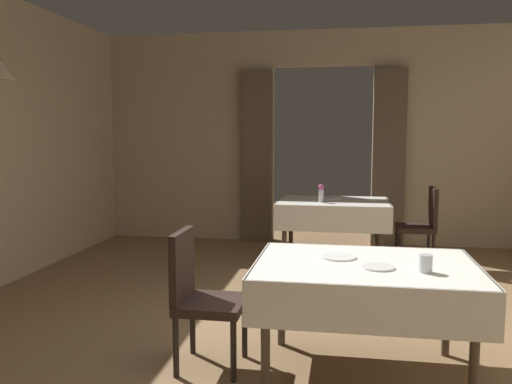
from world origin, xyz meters
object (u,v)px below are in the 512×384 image
object	(u,v)px
dining_table_far	(333,209)
plate_mid_a	(339,257)
chair_mid_left	(199,292)
chair_far_right	(422,222)
glass_mid_b	(425,263)
dining_table_mid	(365,277)
plate_far_b	(333,198)
flower_vase_far	(321,192)
plate_mid_c	(378,267)

from	to	relation	value
dining_table_far	plate_mid_a	distance (m)	2.98
chair_mid_left	chair_far_right	world-z (taller)	same
dining_table_far	chair_mid_left	xyz separation A→B (m)	(-0.82, -3.14, -0.14)
glass_mid_b	dining_table_far	bearing A→B (deg)	100.71
dining_table_mid	plate_mid_a	distance (m)	0.23
dining_table_mid	chair_far_right	distance (m)	3.19
dining_table_mid	plate_far_b	bearing A→B (deg)	94.79
glass_mid_b	flower_vase_far	world-z (taller)	flower_vase_far
chair_mid_left	flower_vase_far	world-z (taller)	flower_vase_far
plate_mid_c	plate_far_b	xyz separation A→B (m)	(-0.35, 3.41, 0.00)
chair_far_right	plate_far_b	size ratio (longest dim) A/B	4.31
dining_table_mid	plate_mid_a	bearing A→B (deg)	145.89
dining_table_far	chair_far_right	distance (m)	1.07
plate_mid_c	dining_table_mid	bearing A→B (deg)	121.54
plate_mid_c	plate_mid_a	bearing A→B (deg)	136.39
flower_vase_far	chair_mid_left	bearing A→B (deg)	-102.80
chair_mid_left	plate_mid_a	size ratio (longest dim) A/B	3.90
chair_mid_left	glass_mid_b	xyz separation A→B (m)	(1.43, -0.13, 0.29)
dining_table_far	chair_mid_left	distance (m)	3.25
dining_table_mid	dining_table_far	xyz separation A→B (m)	(-0.27, 3.09, -0.01)
plate_mid_a	plate_far_b	distance (m)	3.18
plate_mid_c	dining_table_far	bearing A→B (deg)	96.12
dining_table_mid	plate_mid_c	distance (m)	0.17
chair_far_right	glass_mid_b	distance (m)	3.31
plate_mid_c	flower_vase_far	world-z (taller)	flower_vase_far
dining_table_far	plate_mid_a	bearing A→B (deg)	-88.05
plate_far_b	flower_vase_far	bearing A→B (deg)	-110.65
flower_vase_far	dining_table_far	bearing A→B (deg)	49.83
plate_mid_a	plate_mid_c	world-z (taller)	same
plate_mid_c	flower_vase_far	distance (m)	3.08
dining_table_far	plate_mid_c	bearing A→B (deg)	-83.88
dining_table_mid	plate_mid_a	size ratio (longest dim) A/B	5.92
dining_table_mid	plate_mid_c	world-z (taller)	plate_mid_c
flower_vase_far	plate_far_b	world-z (taller)	flower_vase_far
dining_table_far	dining_table_mid	bearing A→B (deg)	-84.94
dining_table_mid	glass_mid_b	xyz separation A→B (m)	(0.34, -0.17, 0.14)
chair_mid_left	plate_mid_c	world-z (taller)	chair_mid_left
dining_table_mid	plate_far_b	distance (m)	3.31
dining_table_far	plate_mid_c	xyz separation A→B (m)	(0.34, -3.21, 0.10)
plate_mid_a	glass_mid_b	distance (m)	0.59
plate_far_b	chair_mid_left	bearing A→B (deg)	-103.69
plate_mid_a	flower_vase_far	bearing A→B (deg)	94.93
dining_table_far	chair_far_right	bearing A→B (deg)	-0.11
dining_table_far	flower_vase_far	size ratio (longest dim) A/B	6.27
plate_mid_c	flower_vase_far	xyz separation A→B (m)	(-0.49, 3.04, 0.11)
chair_mid_left	plate_far_b	world-z (taller)	chair_mid_left
chair_far_right	plate_mid_a	distance (m)	3.13
chair_far_right	plate_mid_c	size ratio (longest dim) A/B	4.50
dining_table_mid	glass_mid_b	world-z (taller)	glass_mid_b
dining_table_far	flower_vase_far	bearing A→B (deg)	-130.17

